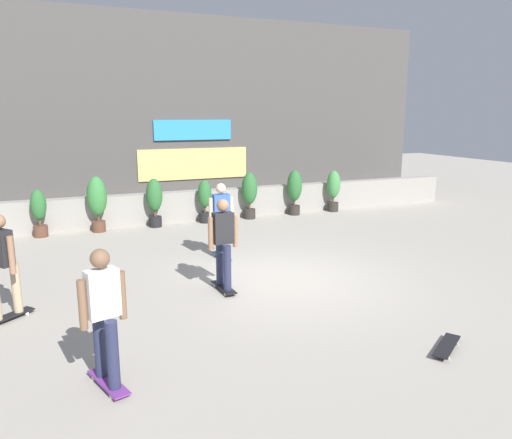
{
  "coord_description": "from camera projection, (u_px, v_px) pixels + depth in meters",
  "views": [
    {
      "loc": [
        -4.05,
        -8.16,
        3.17
      ],
      "look_at": [
        0.0,
        1.5,
        0.9
      ],
      "focal_mm": 34.43,
      "sensor_mm": 36.0,
      "label": 1
    }
  ],
  "objects": [
    {
      "name": "skater_by_wall_left",
      "position": [
        104.0,
        313.0,
        5.6
      ],
      "size": [
        0.54,
        0.82,
        1.7
      ],
      "color": "#72338C",
      "rests_on": "ground"
    },
    {
      "name": "potted_plant_4",
      "position": [
        249.0,
        192.0,
        14.94
      ],
      "size": [
        0.48,
        0.48,
        1.43
      ],
      "color": "#2D2823",
      "rests_on": "ground"
    },
    {
      "name": "potted_plant_1",
      "position": [
        97.0,
        200.0,
        13.25
      ],
      "size": [
        0.52,
        0.52,
        1.52
      ],
      "color": "brown",
      "rests_on": "ground"
    },
    {
      "name": "skater_mid_plaza",
      "position": [
        223.0,
        241.0,
        8.76
      ],
      "size": [
        0.56,
        0.81,
        1.7
      ],
      "color": "black",
      "rests_on": "ground"
    },
    {
      "name": "potted_plant_6",
      "position": [
        333.0,
        188.0,
        16.08
      ],
      "size": [
        0.44,
        0.44,
        1.35
      ],
      "color": "#2D2823",
      "rests_on": "ground"
    },
    {
      "name": "potted_plant_2",
      "position": [
        154.0,
        200.0,
        13.85
      ],
      "size": [
        0.46,
        0.46,
        1.38
      ],
      "color": "black",
      "rests_on": "ground"
    },
    {
      "name": "ground_plane",
      "position": [
        286.0,
        280.0,
        9.55
      ],
      "size": [
        48.0,
        48.0,
        0.0
      ],
      "primitive_type": "plane",
      "color": "#A8A093"
    },
    {
      "name": "skater_far_left",
      "position": [
        3.0,
        263.0,
        7.48
      ],
      "size": [
        0.75,
        0.65,
        1.7
      ],
      "color": "black",
      "rests_on": "ground"
    },
    {
      "name": "potted_plant_5",
      "position": [
        295.0,
        189.0,
        15.52
      ],
      "size": [
        0.48,
        0.48,
        1.42
      ],
      "color": "#2D2823",
      "rests_on": "ground"
    },
    {
      "name": "building_backdrop",
      "position": [
        166.0,
        111.0,
        17.88
      ],
      "size": [
        20.0,
        2.08,
        6.5
      ],
      "color": "#4C4947",
      "rests_on": "ground"
    },
    {
      "name": "skateboard_near_camera",
      "position": [
        447.0,
        346.0,
        6.7
      ],
      "size": [
        0.78,
        0.61,
        0.08
      ],
      "color": "black",
      "rests_on": "ground"
    },
    {
      "name": "skater_foreground",
      "position": [
        221.0,
        217.0,
        10.73
      ],
      "size": [
        0.56,
        0.8,
        1.7
      ],
      "color": "#266699",
      "rests_on": "ground"
    },
    {
      "name": "potted_plant_3",
      "position": [
        205.0,
        199.0,
        14.43
      ],
      "size": [
        0.4,
        0.4,
        1.27
      ],
      "color": "black",
      "rests_on": "ground"
    },
    {
      "name": "potted_plant_0",
      "position": [
        39.0,
        211.0,
        12.74
      ],
      "size": [
        0.39,
        0.39,
        1.26
      ],
      "color": "brown",
      "rests_on": "ground"
    },
    {
      "name": "planter_wall",
      "position": [
        199.0,
        205.0,
        14.87
      ],
      "size": [
        18.0,
        0.4,
        0.9
      ],
      "primitive_type": "cube",
      "color": "gray",
      "rests_on": "ground"
    }
  ]
}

